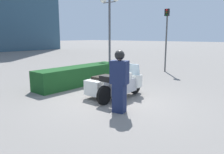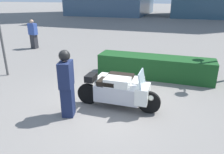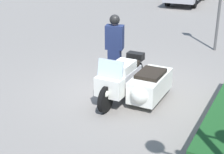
# 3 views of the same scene
# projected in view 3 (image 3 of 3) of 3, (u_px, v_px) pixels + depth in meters

# --- Properties ---
(ground_plane) EXTENTS (160.00, 160.00, 0.00)m
(ground_plane) POSITION_uv_depth(u_px,v_px,m) (129.00, 89.00, 8.80)
(ground_plane) COLOR slate
(police_motorcycle) EXTENTS (2.35, 1.29, 1.14)m
(police_motorcycle) POSITION_uv_depth(u_px,v_px,m) (136.00, 82.00, 7.99)
(police_motorcycle) COLOR black
(police_motorcycle) RESTS_ON ground
(officer_rider) EXTENTS (0.40, 0.53, 1.74)m
(officer_rider) POSITION_uv_depth(u_px,v_px,m) (115.00, 45.00, 9.22)
(officer_rider) COLOR #192347
(officer_rider) RESTS_ON ground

